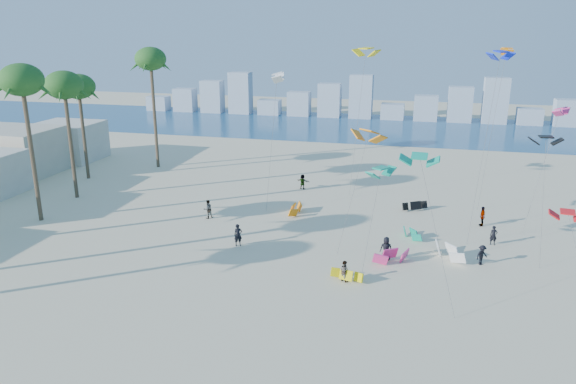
# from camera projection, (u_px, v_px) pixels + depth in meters

# --- Properties ---
(ground) EXTENTS (220.00, 220.00, 0.00)m
(ground) POSITION_uv_depth(u_px,v_px,m) (171.00, 342.00, 31.08)
(ground) COLOR beige
(ground) RESTS_ON ground
(ocean) EXTENTS (220.00, 220.00, 0.00)m
(ocean) POSITION_uv_depth(u_px,v_px,m) (346.00, 126.00, 97.89)
(ocean) COLOR navy
(ocean) RESTS_ON ground
(kitesurfer_near) EXTENTS (0.81, 0.73, 1.86)m
(kitesurfer_near) POSITION_uv_depth(u_px,v_px,m) (238.00, 235.00, 44.53)
(kitesurfer_near) COLOR black
(kitesurfer_near) RESTS_ON ground
(kitesurfer_mid) EXTENTS (0.94, 0.88, 1.54)m
(kitesurfer_mid) POSITION_uv_depth(u_px,v_px,m) (344.00, 271.00, 38.39)
(kitesurfer_mid) COLOR gray
(kitesurfer_mid) RESTS_ON ground
(kitesurfers_far) EXTENTS (26.25, 17.99, 1.90)m
(kitesurfers_far) POSITION_uv_depth(u_px,v_px,m) (362.00, 217.00, 48.93)
(kitesurfers_far) COLOR black
(kitesurfers_far) RESTS_ON ground
(grounded_kites) EXTENTS (16.63, 18.78, 1.05)m
(grounded_kites) POSITION_uv_depth(u_px,v_px,m) (389.00, 237.00, 45.34)
(grounded_kites) COLOR yellow
(grounded_kites) RESTS_ON ground
(flying_kites) EXTENTS (27.79, 29.31, 15.86)m
(flying_kites) POSITION_uv_depth(u_px,v_px,m) (413.00, 95.00, 46.92)
(flying_kites) COLOR #0C9979
(flying_kites) RESTS_ON ground
(palm_row) EXTENTS (9.37, 44.80, 15.00)m
(palm_row) POSITION_uv_depth(u_px,v_px,m) (11.00, 98.00, 47.88)
(palm_row) COLOR brown
(palm_row) RESTS_ON ground
(distant_skyline) EXTENTS (85.00, 3.00, 8.40)m
(distant_skyline) POSITION_uv_depth(u_px,v_px,m) (348.00, 102.00, 106.53)
(distant_skyline) COLOR #9EADBF
(distant_skyline) RESTS_ON ground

